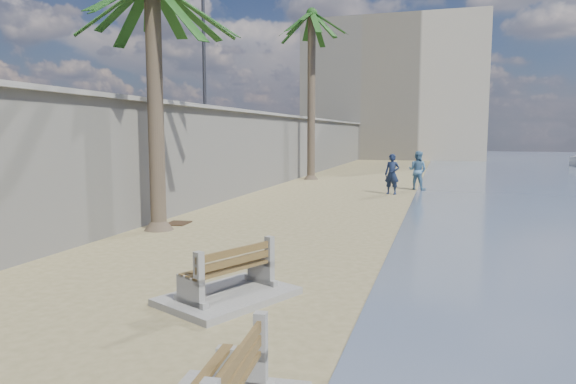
{
  "coord_description": "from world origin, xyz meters",
  "views": [
    {
      "loc": [
        3.07,
        -4.85,
        2.62
      ],
      "look_at": [
        -0.5,
        7.0,
        1.2
      ],
      "focal_mm": 32.0,
      "sensor_mm": 36.0,
      "label": 1
    }
  ],
  "objects_px": {
    "palm_back": "(312,17)",
    "person_a": "(392,171)",
    "bench_far": "(228,277)",
    "person_b": "(418,168)"
  },
  "relations": [
    {
      "from": "palm_back",
      "to": "person_a",
      "type": "distance_m",
      "value": 11.21
    },
    {
      "from": "bench_far",
      "to": "person_a",
      "type": "relative_size",
      "value": 1.2
    },
    {
      "from": "palm_back",
      "to": "person_b",
      "type": "height_order",
      "value": "palm_back"
    },
    {
      "from": "bench_far",
      "to": "person_b",
      "type": "bearing_deg",
      "value": 83.1
    },
    {
      "from": "bench_far",
      "to": "person_a",
      "type": "xyz_separation_m",
      "value": [
        1.12,
        15.11,
        0.63
      ]
    },
    {
      "from": "person_a",
      "to": "person_b",
      "type": "height_order",
      "value": "person_a"
    },
    {
      "from": "person_a",
      "to": "person_b",
      "type": "distance_m",
      "value": 2.36
    },
    {
      "from": "bench_far",
      "to": "palm_back",
      "type": "height_order",
      "value": "palm_back"
    },
    {
      "from": "bench_far",
      "to": "palm_back",
      "type": "distance_m",
      "value": 23.11
    },
    {
      "from": "palm_back",
      "to": "bench_far",
      "type": "bearing_deg",
      "value": -79.29
    }
  ]
}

